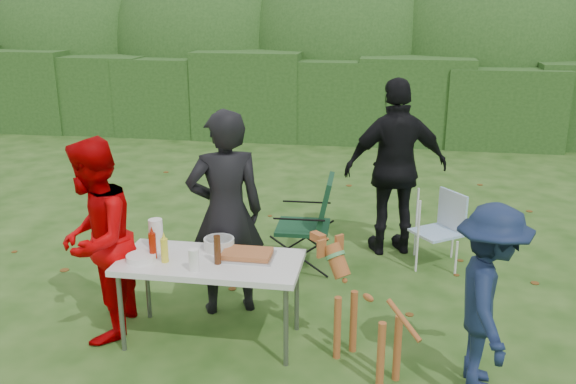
% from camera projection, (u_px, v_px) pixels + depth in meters
% --- Properties ---
extents(ground, '(80.00, 80.00, 0.00)m').
position_uv_depth(ground, '(242.00, 328.00, 5.40)').
color(ground, '#1E4211').
extents(hedge_row, '(22.00, 1.40, 1.70)m').
position_uv_depth(hedge_row, '(331.00, 98.00, 12.67)').
color(hedge_row, '#23471C').
rests_on(hedge_row, ground).
extents(shrub_backdrop, '(20.00, 2.60, 3.20)m').
position_uv_depth(shrub_backdrop, '(339.00, 54.00, 13.95)').
color(shrub_backdrop, '#3D6628').
rests_on(shrub_backdrop, ground).
extents(folding_table, '(1.50, 0.70, 0.74)m').
position_uv_depth(folding_table, '(210.00, 266.00, 5.01)').
color(folding_table, silver).
rests_on(folding_table, ground).
extents(person_cook, '(0.82, 0.69, 1.90)m').
position_uv_depth(person_cook, '(226.00, 214.00, 5.45)').
color(person_cook, black).
rests_on(person_cook, ground).
extents(person_red_jacket, '(0.78, 0.93, 1.73)m').
position_uv_depth(person_red_jacket, '(95.00, 241.00, 5.06)').
color(person_red_jacket, '#B80002').
rests_on(person_red_jacket, ground).
extents(person_black_puffy, '(1.26, 0.81, 1.99)m').
position_uv_depth(person_black_puffy, '(396.00, 168.00, 6.76)').
color(person_black_puffy, black).
rests_on(person_black_puffy, ground).
extents(child, '(0.54, 0.93, 1.43)m').
position_uv_depth(child, '(488.00, 299.00, 4.39)').
color(child, '#13203F').
rests_on(child, ground).
extents(dog, '(0.98, 0.97, 0.94)m').
position_uv_depth(dog, '(367.00, 315.00, 4.66)').
color(dog, '#A05527').
rests_on(dog, ground).
extents(camping_chair, '(0.66, 0.66, 1.02)m').
position_uv_depth(camping_chair, '(303.00, 222.00, 6.51)').
color(camping_chair, '#133A22').
rests_on(camping_chair, ground).
extents(lawn_chair, '(0.67, 0.67, 0.82)m').
position_uv_depth(lawn_chair, '(436.00, 229.00, 6.58)').
color(lawn_chair, '#478FCF').
rests_on(lawn_chair, ground).
extents(food_tray, '(0.45, 0.30, 0.02)m').
position_uv_depth(food_tray, '(247.00, 256.00, 5.03)').
color(food_tray, '#B7B7BA').
rests_on(food_tray, folding_table).
extents(focaccia_bread, '(0.40, 0.26, 0.04)m').
position_uv_depth(focaccia_bread, '(247.00, 253.00, 5.02)').
color(focaccia_bread, '#B26436').
rests_on(focaccia_bread, food_tray).
extents(mustard_bottle, '(0.06, 0.06, 0.20)m').
position_uv_depth(mustard_bottle, '(165.00, 250.00, 4.92)').
color(mustard_bottle, yellow).
rests_on(mustard_bottle, folding_table).
extents(ketchup_bottle, '(0.06, 0.06, 0.22)m').
position_uv_depth(ketchup_bottle, '(153.00, 246.00, 4.99)').
color(ketchup_bottle, '#971704').
rests_on(ketchup_bottle, folding_table).
extents(beer_bottle, '(0.06, 0.06, 0.24)m').
position_uv_depth(beer_bottle, '(217.00, 250.00, 4.88)').
color(beer_bottle, '#47230F').
rests_on(beer_bottle, folding_table).
extents(paper_towel_roll, '(0.12, 0.12, 0.26)m').
position_uv_depth(paper_towel_roll, '(156.00, 234.00, 5.19)').
color(paper_towel_roll, white).
rests_on(paper_towel_roll, folding_table).
extents(cup_stack, '(0.08, 0.08, 0.18)m').
position_uv_depth(cup_stack, '(194.00, 260.00, 4.76)').
color(cup_stack, white).
rests_on(cup_stack, folding_table).
extents(pasta_bowl, '(0.26, 0.26, 0.10)m').
position_uv_depth(pasta_bowl, '(219.00, 244.00, 5.19)').
color(pasta_bowl, silver).
rests_on(pasta_bowl, folding_table).
extents(plate_stack, '(0.24, 0.24, 0.05)m').
position_uv_depth(plate_stack, '(141.00, 258.00, 4.97)').
color(plate_stack, white).
rests_on(plate_stack, folding_table).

